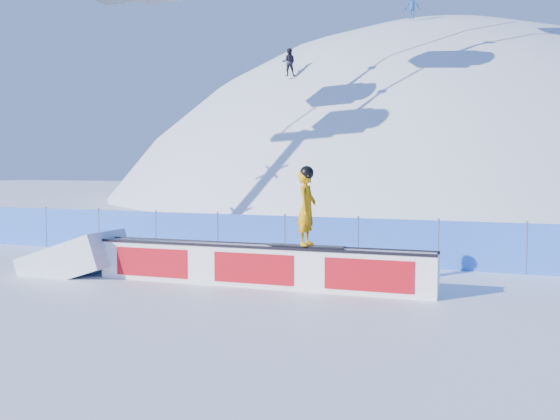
% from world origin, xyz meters
% --- Properties ---
extents(ground, '(160.00, 160.00, 0.00)m').
position_xyz_m(ground, '(0.00, 0.00, 0.00)').
color(ground, white).
rests_on(ground, ground).
extents(snow_hill, '(64.00, 64.00, 64.00)m').
position_xyz_m(snow_hill, '(0.00, 42.00, -18.00)').
color(snow_hill, white).
rests_on(snow_hill, ground).
extents(safety_fence, '(22.05, 0.05, 1.30)m').
position_xyz_m(safety_fence, '(0.00, 4.50, 0.60)').
color(safety_fence, blue).
rests_on(safety_fence, ground).
extents(rail_box, '(7.40, 0.73, 0.89)m').
position_xyz_m(rail_box, '(1.75, 0.92, 0.44)').
color(rail_box, white).
rests_on(rail_box, ground).
extents(snow_ramp, '(2.34, 1.50, 1.44)m').
position_xyz_m(snow_ramp, '(-2.87, 0.79, 0.00)').
color(snow_ramp, white).
rests_on(snow_ramp, ground).
extents(snowboarder, '(1.58, 0.56, 1.64)m').
position_xyz_m(snowboarder, '(2.82, 0.95, 1.69)').
color(snowboarder, black).
rests_on(snowboarder, rail_box).
extents(distant_skiers, '(18.89, 9.00, 6.31)m').
position_xyz_m(distant_skiers, '(2.85, 28.83, 10.68)').
color(distant_skiers, black).
rests_on(distant_skiers, ground).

